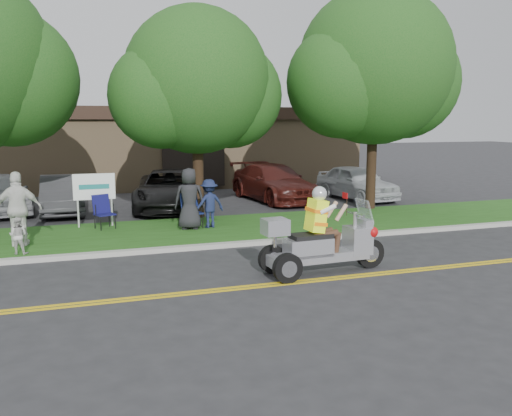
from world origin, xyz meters
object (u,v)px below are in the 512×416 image
object	(u,v)px
parked_car_left	(62,195)
parked_car_right	(274,183)
trike_scooter	(320,243)
lawn_chair_a	(191,208)
parked_car_mid	(170,190)
lawn_chair_b	(103,209)
parked_car_far_right	(357,182)
spectator_adult_right	(18,209)

from	to	relation	value
parked_car_left	parked_car_right	xyz separation A→B (m)	(8.41, 0.59, 0.07)
trike_scooter	lawn_chair_a	xyz separation A→B (m)	(-1.73, 5.59, 0.02)
parked_car_mid	lawn_chair_b	bearing A→B (deg)	-115.95
lawn_chair_a	parked_car_left	bearing A→B (deg)	119.45
lawn_chair_b	parked_car_far_right	bearing A→B (deg)	-2.67
trike_scooter	parked_car_right	world-z (taller)	trike_scooter
parked_car_right	lawn_chair_a	bearing A→B (deg)	-138.92
trike_scooter	parked_car_right	xyz separation A→B (m)	(2.88, 10.69, 0.08)
parked_car_right	parked_car_left	bearing A→B (deg)	177.26
trike_scooter	parked_car_mid	bearing A→B (deg)	97.13
parked_car_left	parked_car_mid	bearing A→B (deg)	-6.27
lawn_chair_a	parked_car_left	distance (m)	5.89
parked_car_mid	lawn_chair_a	bearing A→B (deg)	-79.43
parked_car_left	parked_car_right	size ratio (longest dim) A/B	0.80
trike_scooter	lawn_chair_a	bearing A→B (deg)	104.53
parked_car_left	parked_car_right	distance (m)	8.43
lawn_chair_a	lawn_chair_b	distance (m)	2.66
parked_car_right	spectator_adult_right	bearing A→B (deg)	-153.66
spectator_adult_right	parked_car_mid	size ratio (longest dim) A/B	0.36
spectator_adult_right	parked_car_mid	xyz separation A→B (m)	(4.82, 5.16, -0.33)
trike_scooter	spectator_adult_right	xyz separation A→B (m)	(-6.50, 4.57, 0.40)
lawn_chair_a	parked_car_mid	xyz separation A→B (m)	(0.05, 4.14, 0.05)
trike_scooter	parked_car_left	distance (m)	11.51
lawn_chair_a	parked_car_far_right	size ratio (longest dim) A/B	0.25
parked_car_right	parked_car_far_right	bearing A→B (deg)	-19.82
lawn_chair_a	parked_car_left	world-z (taller)	parked_car_left
spectator_adult_right	parked_car_right	bearing A→B (deg)	-143.84
parked_car_right	parked_car_far_right	world-z (taller)	parked_car_right
spectator_adult_right	parked_car_far_right	bearing A→B (deg)	-154.56
lawn_chair_b	parked_car_right	distance (m)	8.43
lawn_chair_a	parked_car_mid	distance (m)	4.14
parked_car_left	parked_car_mid	distance (m)	3.87
trike_scooter	spectator_adult_right	world-z (taller)	spectator_adult_right
lawn_chair_a	parked_car_right	bearing A→B (deg)	37.14
spectator_adult_right	parked_car_left	world-z (taller)	spectator_adult_right
lawn_chair_a	lawn_chair_b	world-z (taller)	lawn_chair_a
lawn_chair_b	parked_car_right	size ratio (longest dim) A/B	0.20
lawn_chair_a	parked_car_mid	size ratio (longest dim) A/B	0.20
parked_car_right	trike_scooter	bearing A→B (deg)	-111.84
spectator_adult_right	parked_car_right	world-z (taller)	spectator_adult_right
parked_car_mid	spectator_adult_right	bearing A→B (deg)	-121.76
parked_car_mid	parked_car_far_right	xyz separation A→B (m)	(8.06, 0.14, -0.01)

